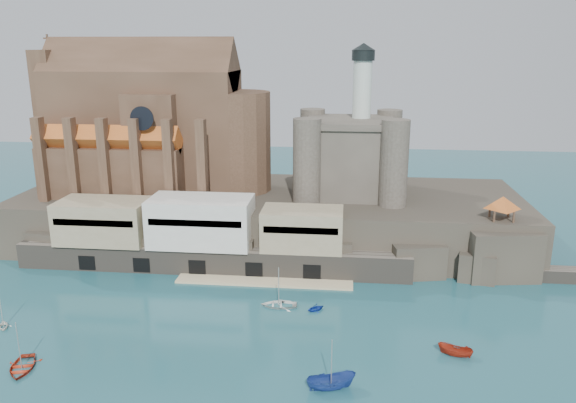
{
  "coord_description": "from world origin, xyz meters",
  "views": [
    {
      "loc": [
        15.22,
        -69.18,
        38.77
      ],
      "look_at": [
        4.59,
        32.0,
        10.46
      ],
      "focal_mm": 35.0,
      "sensor_mm": 36.0,
      "label": 1
    }
  ],
  "objects_px": {
    "boat_2": "(331,389)",
    "castle_keep": "(350,153)",
    "pavilion": "(503,204)",
    "church": "(154,130)",
    "boat_0": "(22,369)"
  },
  "relations": [
    {
      "from": "pavilion",
      "to": "boat_2",
      "type": "distance_m",
      "value": 48.42
    },
    {
      "from": "boat_2",
      "to": "castle_keep",
      "type": "bearing_deg",
      "value": -18.05
    },
    {
      "from": "pavilion",
      "to": "boat_0",
      "type": "distance_m",
      "value": 77.04
    },
    {
      "from": "church",
      "to": "castle_keep",
      "type": "relative_size",
      "value": 1.6
    },
    {
      "from": "castle_keep",
      "to": "boat_2",
      "type": "xyz_separation_m",
      "value": [
        -1.84,
        -52.65,
        -18.31
      ]
    },
    {
      "from": "church",
      "to": "boat_2",
      "type": "height_order",
      "value": "church"
    },
    {
      "from": "boat_0",
      "to": "pavilion",
      "type": "bearing_deg",
      "value": 13.74
    },
    {
      "from": "castle_keep",
      "to": "boat_0",
      "type": "bearing_deg",
      "value": -127.45
    },
    {
      "from": "castle_keep",
      "to": "pavilion",
      "type": "height_order",
      "value": "castle_keep"
    },
    {
      "from": "castle_keep",
      "to": "pavilion",
      "type": "relative_size",
      "value": 4.58
    },
    {
      "from": "church",
      "to": "boat_0",
      "type": "xyz_separation_m",
      "value": [
        -0.0,
        -53.27,
        -22.13
      ]
    },
    {
      "from": "church",
      "to": "boat_0",
      "type": "distance_m",
      "value": 57.69
    },
    {
      "from": "boat_2",
      "to": "church",
      "type": "bearing_deg",
      "value": 19.63
    },
    {
      "from": "church",
      "to": "castle_keep",
      "type": "xyz_separation_m",
      "value": [
        40.21,
        -0.78,
        -3.81
      ]
    },
    {
      "from": "pavilion",
      "to": "boat_0",
      "type": "xyz_separation_m",
      "value": [
        -66.13,
        -37.42,
        -12.73
      ]
    }
  ]
}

